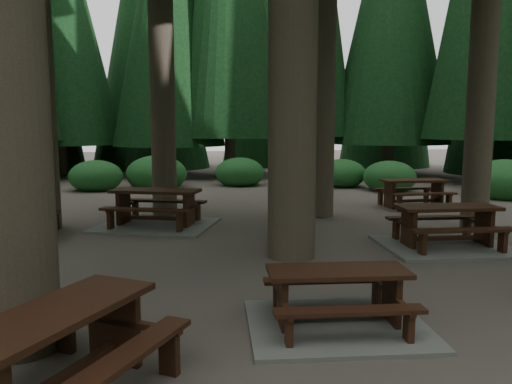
{
  "coord_description": "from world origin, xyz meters",
  "views": [
    {
      "loc": [
        -1.2,
        -8.26,
        2.29
      ],
      "look_at": [
        0.25,
        0.73,
        1.1
      ],
      "focal_mm": 35.0,
      "sensor_mm": 36.0,
      "label": 1
    }
  ],
  "objects": [
    {
      "name": "ground",
      "position": [
        0.0,
        0.0,
        0.0
      ],
      "size": [
        80.0,
        80.0,
        0.0
      ],
      "primitive_type": "plane",
      "color": "#584E47",
      "rests_on": "ground"
    },
    {
      "name": "picnic_table_a",
      "position": [
        0.59,
        -2.99,
        0.22
      ],
      "size": [
        2.16,
        1.83,
        0.69
      ],
      "rotation": [
        0.0,
        0.0,
        -0.08
      ],
      "color": "gray",
      "rests_on": "ground"
    },
    {
      "name": "picnic_table_b",
      "position": [
        -4.41,
        2.63,
        0.49
      ],
      "size": [
        1.52,
        1.82,
        0.74
      ],
      "rotation": [
        0.0,
        0.0,
        1.66
      ],
      "color": "#331D0F",
      "rests_on": "ground"
    },
    {
      "name": "picnic_table_c",
      "position": [
        -1.67,
        3.33,
        0.31
      ],
      "size": [
        3.11,
        2.84,
        0.87
      ],
      "rotation": [
        0.0,
        0.0,
        -0.34
      ],
      "color": "gray",
      "rests_on": "ground"
    },
    {
      "name": "picnic_table_d",
      "position": [
        5.53,
        5.02,
        0.53
      ],
      "size": [
        1.88,
        1.52,
        0.8
      ],
      "rotation": [
        0.0,
        0.0,
        0.02
      ],
      "color": "#331D0F",
      "rests_on": "ground"
    },
    {
      "name": "picnic_table_e",
      "position": [
        -2.2,
        -4.11,
        0.53
      ],
      "size": [
        2.23,
        2.35,
        0.8
      ],
      "rotation": [
        0.0,
        0.0,
        1.02
      ],
      "color": "#331D0F",
      "rests_on": "ground"
    },
    {
      "name": "picnic_table_f",
      "position": [
        3.87,
        0.36,
        0.28
      ],
      "size": [
        2.51,
        2.12,
        0.81
      ],
      "rotation": [
        0.0,
        0.0,
        -0.06
      ],
      "color": "gray",
      "rests_on": "ground"
    },
    {
      "name": "shrub_ring",
      "position": [
        0.7,
        0.75,
        0.4
      ],
      "size": [
        23.86,
        24.64,
        1.49
      ],
      "color": "#22632B",
      "rests_on": "ground"
    }
  ]
}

